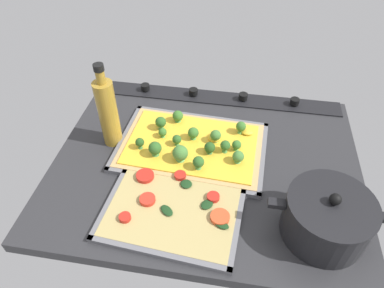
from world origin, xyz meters
The scene contains 8 objects.
ground_plane centered at (0.00, 0.00, -1.50)cm, with size 79.63×63.07×3.00cm, color #28282B.
stove_control_panel centered at (0.00, -28.03, 0.55)cm, with size 76.45×7.00×2.60cm.
baking_tray_front centered at (4.55, -3.93, 0.36)cm, with size 40.97×29.07×1.30cm.
broccoli_pizza centered at (4.37, -3.64, 1.89)cm, with size 38.45×26.55×5.91cm.
baking_tray_back centered at (5.31, 16.47, 0.37)cm, with size 33.05×27.95×1.30cm.
veggie_pizza_back centered at (5.26, 16.21, 1.08)cm, with size 30.47×25.37×1.90cm.
cooking_pot centered at (-27.58, 17.20, 5.23)cm, with size 25.09×18.24×12.75cm.
oil_bottle centered at (26.49, -3.41, 10.26)cm, with size 5.11×5.11×24.27cm.
Camera 1 is at (-6.59, 63.04, 66.49)cm, focal length 32.54 mm.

